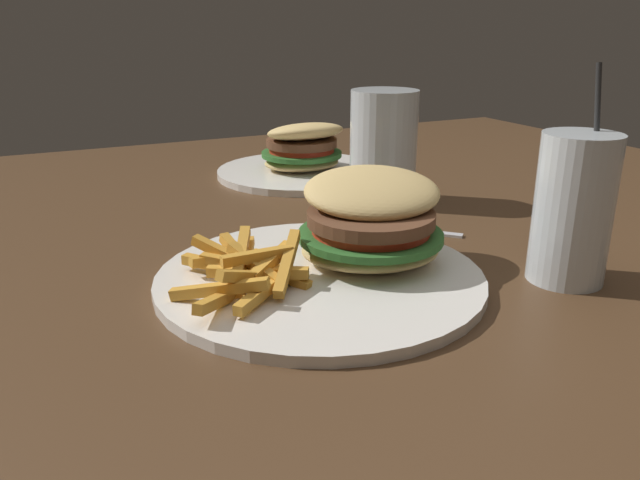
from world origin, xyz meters
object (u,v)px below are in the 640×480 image
(juice_glass, at_px, (572,216))
(spoon, at_px, (362,222))
(beer_glass, at_px, (383,148))
(meal_plate_near, at_px, (343,247))
(meal_plate_far, at_px, (303,158))

(juice_glass, height_order, spoon, juice_glass)
(beer_glass, relative_size, spoon, 1.19)
(meal_plate_near, height_order, beer_glass, beer_glass)
(spoon, relative_size, meal_plate_far, 0.47)
(beer_glass, distance_m, meal_plate_far, 0.18)
(meal_plate_near, distance_m, meal_plate_far, 0.40)
(juice_glass, xyz_separation_m, spoon, (-0.09, 0.22, -0.06))
(meal_plate_near, bearing_deg, spoon, 53.74)
(beer_glass, bearing_deg, meal_plate_far, 102.24)
(meal_plate_near, relative_size, meal_plate_far, 1.15)
(spoon, bearing_deg, juice_glass, 157.96)
(beer_glass, relative_size, juice_glass, 0.74)
(beer_glass, xyz_separation_m, juice_glass, (0.01, -0.31, -0.01))
(meal_plate_near, distance_m, beer_glass, 0.27)
(spoon, bearing_deg, beer_glass, -87.29)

